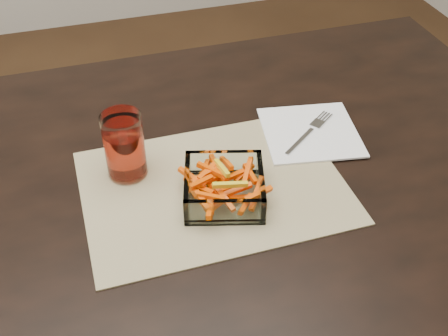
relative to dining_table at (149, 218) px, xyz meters
The scene contains 6 objects.
dining_table is the anchor object (origin of this frame).
placemat 0.15m from the dining_table, 22.19° to the right, with size 0.45×0.33×0.00m, color tan.
glass_bowl 0.18m from the dining_table, 33.22° to the right, with size 0.16×0.16×0.05m.
tumbler 0.15m from the dining_table, 126.08° to the left, with size 0.07×0.07×0.12m.
napkin 0.35m from the dining_table, ahead, with size 0.18×0.18×0.00m, color white.
fork 0.35m from the dining_table, ahead, with size 0.14×0.11×0.00m.
Camera 1 is at (-0.08, -0.74, 1.41)m, focal length 45.00 mm.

